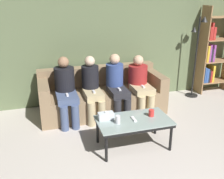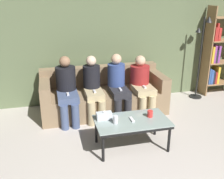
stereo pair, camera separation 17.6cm
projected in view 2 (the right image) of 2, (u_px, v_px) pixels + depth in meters
wall_back at (97, 38)px, 5.09m from camera, size 12.00×0.06×2.60m
couch at (103, 95)px, 4.96m from camera, size 2.28×0.92×0.80m
coffee_table at (132, 123)px, 3.72m from camera, size 1.05×0.59×0.44m
cup_near_left at (150, 114)px, 3.78m from camera, size 0.08×0.08×0.10m
cup_near_right at (116, 120)px, 3.59m from camera, size 0.07×0.07×0.12m
tissue_box at (104, 116)px, 3.72m from camera, size 0.22×0.12×0.13m
game_remote at (132, 119)px, 3.70m from camera, size 0.04×0.15×0.02m
bookshelf at (218, 55)px, 5.61m from camera, size 0.73×0.32×1.88m
standing_lamp at (201, 50)px, 5.31m from camera, size 0.31×0.26×1.69m
seated_person_left_end at (67, 87)px, 4.50m from camera, size 0.35×0.72×1.12m
seated_person_mid_left at (93, 86)px, 4.60m from camera, size 0.31×0.67×1.10m
seated_person_mid_right at (118, 84)px, 4.70m from camera, size 0.31×0.69×1.11m
seated_person_right_end at (141, 83)px, 4.82m from camera, size 0.35×0.69×1.05m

